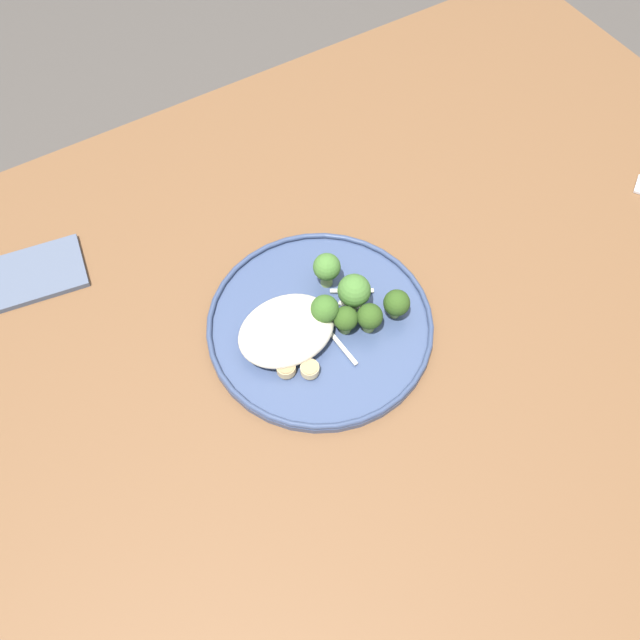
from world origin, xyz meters
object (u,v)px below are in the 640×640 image
Objects in this scene: seared_scallop_rear_pale at (304,328)px; broccoli_floret_beside_noodles at (397,303)px; seared_scallop_tilted_round at (326,316)px; seared_scallop_front_small at (310,369)px; dinner_plate at (320,325)px; broccoli_floret_rear_charred at (325,310)px; broccoli_floret_right_tilted at (327,268)px; broccoli_floret_split_head at (346,319)px; broccoli_floret_near_rim at (353,292)px; broccoli_floret_small_sprig at (368,318)px; seared_scallop_right_edge at (286,368)px; folded_napkin at (28,276)px; seared_scallop_center_golden at (279,343)px.

seared_scallop_rear_pale is 0.51× the size of broccoli_floret_beside_noodles.
seared_scallop_front_small is (0.06, 0.05, -0.00)m from seared_scallop_tilted_round.
broccoli_floret_rear_charred reaches higher than dinner_plate.
seared_scallop_tilted_round is 0.06m from broccoli_floret_right_tilted.
broccoli_floret_split_head reaches higher than dinner_plate.
broccoli_floret_near_rim is 0.04m from broccoli_floret_small_sprig.
seared_scallop_right_edge is (0.07, 0.04, 0.01)m from dinner_plate.
broccoli_floret_near_rim is (-0.04, 0.00, 0.03)m from seared_scallop_tilted_round.
broccoli_floret_rear_charred is 0.41m from folded_napkin.
seared_scallop_right_edge is 0.14m from broccoli_floret_right_tilted.
seared_scallop_rear_pale is at bearing -141.07° from seared_scallop_right_edge.
seared_scallop_front_small is at bearing 43.92° from seared_scallop_tilted_round.
seared_scallop_center_golden is 0.59× the size of broccoli_floret_rear_charred.
broccoli_floret_beside_noodles is at bearing 178.97° from broccoli_floret_small_sprig.
seared_scallop_right_edge is at bearing 17.65° from broccoli_floret_near_rim.
seared_scallop_center_golden is 0.04m from seared_scallop_right_edge.
broccoli_floret_near_rim is at bearing -91.38° from broccoli_floret_small_sprig.
seared_scallop_center_golden is at bearing 3.32° from seared_scallop_tilted_round.
broccoli_floret_rear_charred reaches higher than seared_scallop_right_edge.
seared_scallop_right_edge is 0.16m from broccoli_floret_beside_noodles.
seared_scallop_center_golden is at bearing 130.74° from folded_napkin.
broccoli_floret_rear_charred is at bearing 41.00° from seared_scallop_tilted_round.
seared_scallop_rear_pale is 1.00× the size of seared_scallop_front_small.
broccoli_floret_near_rim is (-0.12, -0.04, 0.03)m from seared_scallop_right_edge.
seared_scallop_tilted_round is at bearing -25.67° from broccoli_floret_beside_noodles.
broccoli_floret_beside_noodles is 0.84× the size of broccoli_floret_right_tilted.
seared_scallop_front_small is at bearing 127.73° from folded_napkin.
seared_scallop_front_small reaches higher than folded_napkin.
seared_scallop_center_golden is 0.76× the size of broccoli_floret_split_head.
seared_scallop_right_edge reaches higher than dinner_plate.
seared_scallop_center_golden reaches higher than seared_scallop_right_edge.
seared_scallop_right_edge is (0.02, -0.02, 0.00)m from seared_scallop_front_small.
seared_scallop_rear_pale is 0.98× the size of seared_scallop_right_edge.
broccoli_floret_right_tilted is (-0.02, -0.07, 0.01)m from broccoli_floret_split_head.
seared_scallop_tilted_round is at bearing -175.16° from dinner_plate.
seared_scallop_front_small is at bearing 44.22° from broccoli_floret_rear_charred.
seared_scallop_tilted_round and seared_scallop_right_edge have the same top height.
seared_scallop_tilted_round is (-0.01, -0.00, 0.01)m from dinner_plate.
broccoli_floret_near_rim is at bearing -179.91° from dinner_plate.
folded_napkin is (0.25, -0.32, -0.02)m from seared_scallop_front_small.
seared_scallop_front_small is 0.10m from broccoli_floret_small_sprig.
folded_napkin is (0.39, -0.31, -0.03)m from broccoli_floret_beside_noodles.
broccoli_floret_right_tilted reaches higher than seared_scallop_center_golden.
broccoli_floret_near_rim is (-0.09, -0.05, 0.03)m from seared_scallop_front_small.
seared_scallop_rear_pale is at bearing 38.04° from broccoli_floret_right_tilted.
seared_scallop_center_golden is 0.73× the size of broccoli_floret_small_sprig.
broccoli_floret_beside_noodles reaches higher than seared_scallop_front_small.
seared_scallop_center_golden is at bearing 5.78° from seared_scallop_rear_pale.
seared_scallop_front_small is (0.05, 0.05, 0.01)m from dinner_plate.
folded_napkin is (0.24, -0.27, -0.02)m from seared_scallop_center_golden.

